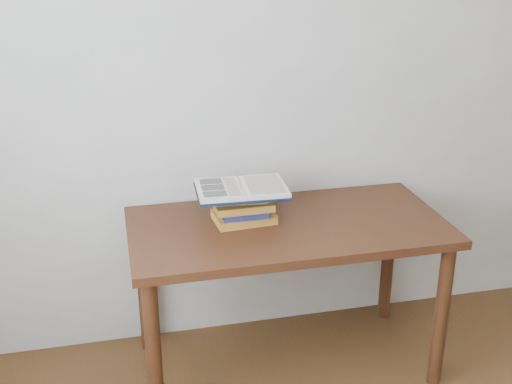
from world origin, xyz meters
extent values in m
cube|color=beige|center=(0.00, 1.75, 1.30)|extent=(3.50, 0.04, 2.60)
cube|color=#3F200F|center=(-0.09, 1.38, 0.69)|extent=(1.33, 0.66, 0.04)
cylinder|color=#3F200F|center=(-0.69, 1.11, 0.34)|extent=(0.06, 0.06, 0.67)
cylinder|color=#3F200F|center=(0.51, 1.11, 0.34)|extent=(0.06, 0.06, 0.67)
cylinder|color=#3F200F|center=(-0.69, 1.65, 0.34)|extent=(0.06, 0.06, 0.67)
cylinder|color=#3F200F|center=(0.51, 1.65, 0.34)|extent=(0.06, 0.06, 0.67)
cube|color=#B9872A|center=(-0.26, 1.45, 0.73)|extent=(0.26, 0.19, 0.04)
cube|color=#19274C|center=(-0.27, 1.43, 0.76)|extent=(0.19, 0.14, 0.03)
cube|color=#B9872A|center=(-0.27, 1.43, 0.79)|extent=(0.24, 0.16, 0.03)
cube|color=tan|center=(-0.28, 1.45, 0.83)|extent=(0.24, 0.16, 0.03)
cube|color=black|center=(-0.27, 1.45, 0.85)|extent=(0.39, 0.28, 0.01)
cube|color=beige|center=(-0.37, 1.45, 0.86)|extent=(0.19, 0.26, 0.02)
cube|color=beige|center=(-0.18, 1.44, 0.86)|extent=(0.19, 0.26, 0.02)
cylinder|color=beige|center=(-0.27, 1.45, 0.86)|extent=(0.02, 0.25, 0.01)
cube|color=black|center=(-0.39, 1.53, 0.87)|extent=(0.10, 0.06, 0.00)
cube|color=black|center=(-0.39, 1.46, 0.87)|extent=(0.10, 0.06, 0.00)
cube|color=black|center=(-0.40, 1.38, 0.87)|extent=(0.10, 0.06, 0.00)
cube|color=beige|center=(-0.31, 1.45, 0.87)|extent=(0.06, 0.21, 0.00)
cube|color=beige|center=(-0.18, 1.44, 0.87)|extent=(0.15, 0.21, 0.00)
camera|label=1|loc=(-0.78, -0.97, 1.84)|focal=45.00mm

